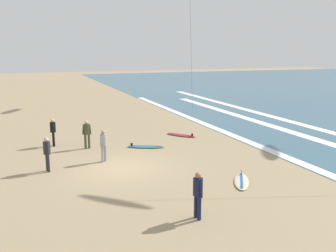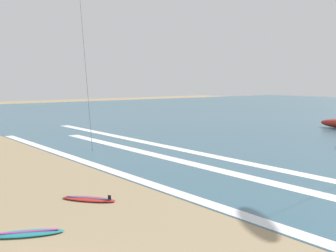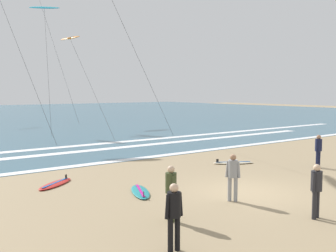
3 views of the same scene
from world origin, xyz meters
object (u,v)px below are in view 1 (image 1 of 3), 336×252
surfboard_right_spare (241,181)px  surfer_left_far (104,143)px  surfboard_foreground_flat (146,147)px  surfboard_near_water (181,135)px  surfer_right_near (198,191)px  surfer_left_near (87,132)px  surfer_foreground_main (53,130)px  surfer_mid_group (47,151)px

surfboard_right_spare → surfer_left_far: bearing=-136.4°
surfboard_foreground_flat → surfboard_near_water: same height
surfboard_foreground_flat → surfer_right_near: bearing=-7.2°
surfer_left_near → surfboard_near_water: surfer_left_near is taller
surfer_foreground_main → surfboard_right_spare: size_ratio=0.76×
surfer_left_near → surfboard_foreground_flat: (0.99, 3.14, -0.91)m
surfer_right_near → surfboard_foreground_flat: (-9.42, 1.19, -0.91)m
surfer_foreground_main → surfboard_foreground_flat: size_ratio=0.74×
surfer_foreground_main → surfboard_foreground_flat: 5.43m
surfer_right_near → surfboard_near_water: size_ratio=0.79×
surfboard_right_spare → surfboard_foreground_flat: (-6.93, -2.03, 0.00)m
surfer_foreground_main → surfer_right_near: bearing=17.6°
surfer_foreground_main → surfboard_near_water: 7.95m
surfer_foreground_main → surfboard_right_spare: (9.16, 6.90, -0.91)m
surfer_right_near → surfboard_right_spare: size_ratio=0.76×
surfer_foreground_main → surfboard_foreground_flat: bearing=65.5°
surfer_left_near → surfboard_right_spare: bearing=33.1°
surfer_mid_group → surfboard_near_water: (-4.55, 8.51, -0.91)m
surfer_right_near → surfboard_near_water: bearing=159.8°
surfer_left_near → surfboard_right_spare: (7.92, 5.17, -0.91)m
surfer_left_near → surfer_mid_group: bearing=-33.7°
surfer_mid_group → surfer_left_far: bearing=103.0°
surfer_mid_group → surfer_right_near: 8.13m
surfer_mid_group → surfer_right_near: (6.90, 4.29, 0.00)m
surfer_left_near → surfer_left_far: bearing=7.2°
surfboard_foreground_flat → surfer_left_far: bearing=-55.6°
surfer_left_near → surfboard_foreground_flat: surfer_left_near is taller
surfer_right_near → surfboard_foreground_flat: bearing=172.8°
surfer_mid_group → surfer_left_near: same height
surfer_foreground_main → surfer_left_far: (4.12, 2.10, 0.00)m
surfer_mid_group → surfer_right_near: size_ratio=1.00×
surfer_mid_group → surfer_left_far: (-0.62, 2.71, 0.00)m
surfer_mid_group → surfboard_right_spare: size_ratio=0.76×
surfer_foreground_main → surfer_left_near: size_ratio=1.00×
surfer_right_near → surfer_left_near: 10.59m
surfer_mid_group → surfboard_foreground_flat: size_ratio=0.74×
surfboard_right_spare → surfer_mid_group: bearing=-120.5°
surfer_right_near → surfboard_foreground_flat: surfer_right_near is taller
surfer_right_near → surfboard_right_spare: bearing=127.7°
surfer_left_far → surfboard_foreground_flat: bearing=124.4°
surfer_left_far → surfer_right_near: bearing=11.9°
surfer_left_far → surfboard_near_water: 7.06m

